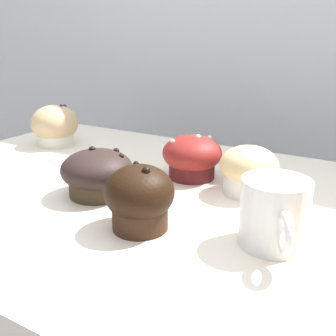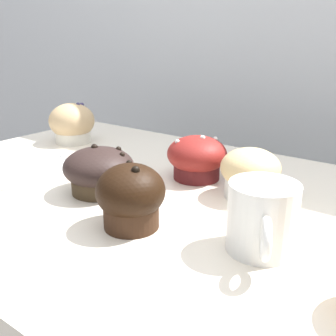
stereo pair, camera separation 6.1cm
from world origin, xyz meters
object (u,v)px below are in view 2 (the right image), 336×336
(muffin_back_center, at_px, (197,158))
(serving_plate, at_px, (12,169))
(muffin_back_right, at_px, (72,124))
(muffin_back_left, at_px, (131,197))
(muffin_front_left, at_px, (99,170))
(muffin_front_right, at_px, (250,173))
(coffee_cup, at_px, (263,216))

(muffin_back_center, xyz_separation_m, serving_plate, (-0.30, -0.17, -0.03))
(serving_plate, bearing_deg, muffin_back_right, 108.61)
(muffin_back_left, bearing_deg, serving_plate, 173.85)
(serving_plate, bearing_deg, muffin_back_left, -6.15)
(muffin_back_right, relative_size, serving_plate, 0.49)
(muffin_back_left, relative_size, muffin_front_left, 0.80)
(muffin_front_left, relative_size, serving_plate, 0.53)
(muffin_back_left, relative_size, muffin_back_right, 0.87)
(muffin_front_right, height_order, coffee_cup, coffee_cup)
(muffin_front_left, bearing_deg, muffin_back_right, 146.74)
(muffin_front_right, xyz_separation_m, muffin_back_center, (-0.11, 0.02, -0.00))
(coffee_cup, relative_size, serving_plate, 0.55)
(muffin_front_right, distance_m, muffin_back_center, 0.11)
(coffee_cup, bearing_deg, muffin_front_left, 176.86)
(muffin_front_left, bearing_deg, serving_plate, -172.81)
(coffee_cup, bearing_deg, serving_plate, -178.79)
(muffin_front_right, bearing_deg, muffin_back_left, -113.40)
(muffin_front_left, height_order, coffee_cup, coffee_cup)
(muffin_front_right, distance_m, serving_plate, 0.44)
(coffee_cup, bearing_deg, muffin_back_right, 160.70)
(coffee_cup, bearing_deg, muffin_front_right, 120.15)
(serving_plate, bearing_deg, muffin_back_center, 30.08)
(muffin_back_left, xyz_separation_m, muffin_back_right, (-0.40, 0.24, 0.00))
(muffin_front_left, height_order, muffin_front_right, same)
(muffin_front_right, bearing_deg, coffee_cup, -59.85)
(muffin_front_left, relative_size, muffin_back_center, 1.08)
(muffin_back_center, distance_m, coffee_cup, 0.25)
(muffin_front_right, xyz_separation_m, serving_plate, (-0.41, -0.15, -0.03))
(muffin_front_right, height_order, serving_plate, muffin_front_right)
(muffin_back_right, height_order, serving_plate, muffin_back_right)
(muffin_back_center, relative_size, serving_plate, 0.49)
(muffin_front_right, relative_size, coffee_cup, 0.79)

